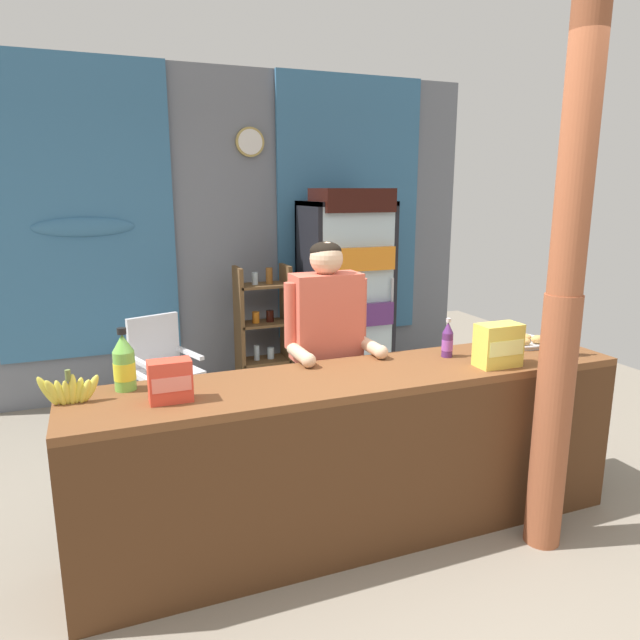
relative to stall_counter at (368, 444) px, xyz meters
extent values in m
plane|color=gray|center=(0.00, 0.93, -0.56)|extent=(7.85, 7.85, 0.00)
cube|color=slate|center=(0.00, 2.81, 0.87)|extent=(4.60, 0.12, 2.85)
cube|color=teal|center=(-1.27, 2.72, 1.08)|extent=(1.44, 0.04, 2.43)
ellipsoid|color=teal|center=(-1.27, 2.70, 0.96)|extent=(0.79, 0.10, 0.16)
cube|color=teal|center=(1.12, 2.72, 1.08)|extent=(1.45, 0.04, 2.43)
ellipsoid|color=teal|center=(1.12, 2.70, 0.96)|extent=(0.80, 0.10, 0.16)
cylinder|color=tan|center=(0.15, 2.73, 1.67)|extent=(0.26, 0.03, 0.26)
cylinder|color=white|center=(0.15, 2.71, 1.67)|extent=(0.22, 0.01, 0.22)
cube|color=beige|center=(-0.81, 2.73, 1.25)|extent=(0.24, 0.02, 0.18)
cube|color=brown|center=(0.00, 0.11, 0.32)|extent=(2.90, 0.58, 0.04)
cube|color=#4E2E18|center=(0.00, -0.16, -0.13)|extent=(2.90, 0.04, 0.86)
cube|color=#4E2E18|center=(-1.41, 0.11, -0.13)|extent=(0.08, 0.52, 0.86)
cube|color=#4E2E18|center=(1.41, 0.11, -0.13)|extent=(0.08, 0.52, 0.86)
cylinder|color=#995133|center=(0.87, -0.33, 0.11)|extent=(0.18, 0.18, 1.33)
cylinder|color=#995133|center=(0.87, -0.33, 1.44)|extent=(0.17, 0.17, 1.33)
ellipsoid|color=#995133|center=(0.95, -0.33, 0.55)|extent=(0.06, 0.05, 0.08)
cube|color=black|center=(0.90, 2.59, 0.30)|extent=(0.76, 0.04, 1.72)
cube|color=black|center=(0.54, 2.32, 0.30)|extent=(0.04, 0.59, 1.72)
cube|color=black|center=(1.26, 2.32, 0.30)|extent=(0.04, 0.59, 1.72)
cube|color=black|center=(0.90, 2.32, 1.14)|extent=(0.76, 0.59, 0.04)
cube|color=black|center=(0.90, 2.32, -0.52)|extent=(0.76, 0.59, 0.08)
cube|color=silver|center=(0.90, 2.03, 0.35)|extent=(0.70, 0.02, 1.56)
cylinder|color=#B7B7BC|center=(1.22, 2.00, 0.30)|extent=(0.02, 0.02, 0.40)
cube|color=silver|center=(0.90, 2.32, 0.08)|extent=(0.68, 0.51, 0.02)
cube|color=#56286B|center=(0.90, 2.20, 0.19)|extent=(0.64, 0.47, 0.20)
cube|color=silver|center=(0.90, 2.32, 0.57)|extent=(0.68, 0.51, 0.02)
cube|color=orange|center=(0.90, 2.20, 0.68)|extent=(0.64, 0.47, 0.20)
cube|color=silver|center=(0.90, 2.32, 1.06)|extent=(0.68, 0.51, 0.02)
cube|color=black|center=(0.90, 2.20, 1.17)|extent=(0.64, 0.47, 0.20)
cube|color=brown|center=(-0.06, 2.47, 0.02)|extent=(0.04, 0.28, 1.16)
cube|color=brown|center=(0.38, 2.47, 0.02)|extent=(0.04, 0.28, 1.16)
cube|color=brown|center=(0.16, 2.47, 0.43)|extent=(0.44, 0.28, 0.02)
cylinder|color=silver|center=(0.09, 2.47, 0.50)|extent=(0.05, 0.05, 0.11)
cylinder|color=brown|center=(0.23, 2.47, 0.51)|extent=(0.06, 0.06, 0.14)
cube|color=brown|center=(0.16, 2.47, 0.08)|extent=(0.44, 0.28, 0.02)
cylinder|color=orange|center=(0.09, 2.47, 0.14)|extent=(0.07, 0.07, 0.10)
cylinder|color=black|center=(0.23, 2.47, 0.14)|extent=(0.07, 0.07, 0.10)
cube|color=brown|center=(0.16, 2.47, -0.27)|extent=(0.44, 0.28, 0.02)
cylinder|color=silver|center=(0.09, 2.47, -0.19)|extent=(0.05, 0.05, 0.14)
cylinder|color=silver|center=(0.23, 2.47, -0.20)|extent=(0.06, 0.06, 0.10)
cube|color=silver|center=(-0.76, 1.95, -0.12)|extent=(0.56, 0.56, 0.04)
cube|color=silver|center=(-0.83, 2.14, 0.10)|extent=(0.41, 0.18, 0.40)
cylinder|color=silver|center=(-0.88, 1.71, -0.34)|extent=(0.04, 0.04, 0.44)
cylinder|color=silver|center=(-0.52, 1.83, -0.34)|extent=(0.04, 0.04, 0.44)
cylinder|color=silver|center=(-1.01, 2.06, -0.34)|extent=(0.04, 0.04, 0.44)
cylinder|color=silver|center=(-0.65, 2.19, -0.34)|extent=(0.04, 0.04, 0.44)
cube|color=silver|center=(-0.95, 1.88, 0.00)|extent=(0.17, 0.39, 0.03)
cube|color=silver|center=(-0.58, 2.02, 0.00)|extent=(0.17, 0.39, 0.03)
cylinder|color=#28282D|center=(-0.08, 0.58, -0.13)|extent=(0.11, 0.11, 0.85)
cylinder|color=#28282D|center=(0.09, 0.58, -0.13)|extent=(0.11, 0.11, 0.85)
cube|color=#D15B47|center=(0.00, 0.58, 0.55)|extent=(0.40, 0.20, 0.50)
sphere|color=#DBB28E|center=(0.00, 0.58, 0.88)|extent=(0.19, 0.19, 0.19)
ellipsoid|color=black|center=(0.00, 0.59, 0.93)|extent=(0.18, 0.18, 0.10)
cylinder|color=#D15B47|center=(-0.21, 0.58, 0.57)|extent=(0.08, 0.08, 0.37)
cylinder|color=#DBB28E|center=(-0.21, 0.43, 0.38)|extent=(0.07, 0.26, 0.07)
sphere|color=#DBB28E|center=(-0.21, 0.30, 0.38)|extent=(0.08, 0.08, 0.08)
cylinder|color=#D15B47|center=(0.22, 0.58, 0.57)|extent=(0.08, 0.08, 0.37)
cylinder|color=#DBB28E|center=(0.22, 0.43, 0.38)|extent=(0.07, 0.26, 0.07)
sphere|color=#DBB28E|center=(0.22, 0.30, 0.38)|extent=(0.08, 0.08, 0.08)
cylinder|color=#75C64C|center=(-1.13, 0.30, 0.44)|extent=(0.10, 0.10, 0.19)
cone|color=#75C64C|center=(-1.13, 0.30, 0.57)|extent=(0.10, 0.10, 0.08)
cylinder|color=black|center=(-1.13, 0.30, 0.63)|extent=(0.04, 0.04, 0.03)
cylinder|color=yellow|center=(-1.13, 0.30, 0.44)|extent=(0.10, 0.10, 0.08)
cylinder|color=#56286B|center=(0.59, 0.21, 0.41)|extent=(0.06, 0.06, 0.14)
cone|color=#56286B|center=(0.59, 0.21, 0.51)|extent=(0.06, 0.06, 0.06)
cylinder|color=silver|center=(0.59, 0.21, 0.56)|extent=(0.03, 0.03, 0.02)
cylinder|color=purple|center=(0.59, 0.21, 0.41)|extent=(0.06, 0.06, 0.06)
cylinder|color=brown|center=(1.06, -0.06, 0.41)|extent=(0.07, 0.07, 0.13)
cone|color=brown|center=(1.06, -0.06, 0.50)|extent=(0.07, 0.07, 0.06)
cylinder|color=#E5CC4C|center=(1.06, -0.06, 0.54)|extent=(0.03, 0.03, 0.02)
cylinder|color=#E5D166|center=(1.06, -0.06, 0.41)|extent=(0.07, 0.07, 0.06)
cylinder|color=orange|center=(1.24, -0.03, 0.42)|extent=(0.06, 0.06, 0.15)
cone|color=orange|center=(1.24, -0.03, 0.53)|extent=(0.06, 0.06, 0.07)
cylinder|color=white|center=(1.24, -0.03, 0.58)|extent=(0.03, 0.03, 0.02)
cylinder|color=#194C99|center=(1.24, -0.03, 0.42)|extent=(0.06, 0.06, 0.07)
cube|color=#E5422D|center=(-0.95, 0.06, 0.44)|extent=(0.19, 0.10, 0.19)
cube|color=#FF826D|center=(-0.95, 0.01, 0.44)|extent=(0.17, 0.00, 0.07)
cube|color=#EAD14C|center=(0.74, -0.04, 0.46)|extent=(0.24, 0.13, 0.23)
cube|color=#FFFF8C|center=(0.74, -0.11, 0.46)|extent=(0.21, 0.00, 0.08)
cylinder|color=#BCBCC1|center=(1.14, 0.29, 0.35)|extent=(0.33, 0.33, 0.02)
torus|color=#BCBCC1|center=(1.14, 0.29, 0.37)|extent=(0.34, 0.34, 0.02)
ellipsoid|color=tan|center=(1.20, 0.29, 0.38)|extent=(0.09, 0.08, 0.04)
ellipsoid|color=#B2753D|center=(1.19, 0.33, 0.38)|extent=(0.09, 0.09, 0.04)
ellipsoid|color=#A36638|center=(1.12, 0.37, 0.38)|extent=(0.08, 0.07, 0.04)
ellipsoid|color=#C68947|center=(1.06, 0.31, 0.38)|extent=(0.07, 0.09, 0.04)
ellipsoid|color=#C68947|center=(1.06, 0.24, 0.38)|extent=(0.08, 0.08, 0.05)
ellipsoid|color=tan|center=(1.10, 0.19, 0.38)|extent=(0.10, 0.07, 0.05)
ellipsoid|color=tan|center=(1.22, 0.20, 0.39)|extent=(0.08, 0.06, 0.05)
ellipsoid|color=#DBCC42|center=(-1.46, 0.20, 0.41)|extent=(0.10, 0.04, 0.15)
ellipsoid|color=#DBCC42|center=(-1.43, 0.19, 0.40)|extent=(0.09, 0.04, 0.14)
ellipsoid|color=#DBCC42|center=(-1.41, 0.19, 0.40)|extent=(0.06, 0.04, 0.13)
ellipsoid|color=#DBCC42|center=(-1.38, 0.19, 0.40)|extent=(0.04, 0.04, 0.12)
ellipsoid|color=#DBCC42|center=(-1.36, 0.19, 0.41)|extent=(0.05, 0.04, 0.14)
ellipsoid|color=#DBCC42|center=(-1.33, 0.20, 0.40)|extent=(0.06, 0.04, 0.13)
ellipsoid|color=#DBCC42|center=(-1.31, 0.19, 0.39)|extent=(0.07, 0.04, 0.12)
ellipsoid|color=#DBCC42|center=(-1.28, 0.20, 0.40)|extent=(0.10, 0.05, 0.14)
cylinder|color=olive|center=(-1.37, 0.19, 0.47)|extent=(0.02, 0.02, 0.05)
camera|label=1|loc=(-1.23, -2.44, 1.27)|focal=32.45mm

